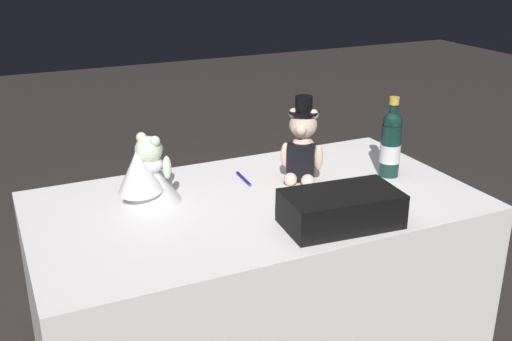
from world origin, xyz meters
TOP-DOWN VIEW (x-y plane):
  - reception_table at (0.00, 0.00)m, footprint 1.40×0.78m
  - teddy_bear_groom at (-0.21, -0.08)m, footprint 0.13×0.13m
  - teddy_bear_bride at (0.31, -0.13)m, footprint 0.24×0.21m
  - champagne_bottle at (-0.51, -0.00)m, footprint 0.07×0.07m
  - signing_pen at (-0.03, -0.17)m, footprint 0.02×0.13m
  - gift_case_black at (-0.15, 0.26)m, footprint 0.35×0.21m

SIDE VIEW (x-z plane):
  - reception_table at x=0.00m, z-range 0.00..0.72m
  - signing_pen at x=-0.03m, z-range 0.72..0.73m
  - gift_case_black at x=-0.15m, z-range 0.72..0.83m
  - teddy_bear_bride at x=0.31m, z-range 0.71..0.93m
  - champagne_bottle at x=-0.51m, z-range 0.70..0.98m
  - teddy_bear_groom at x=-0.21m, z-range 0.70..0.99m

